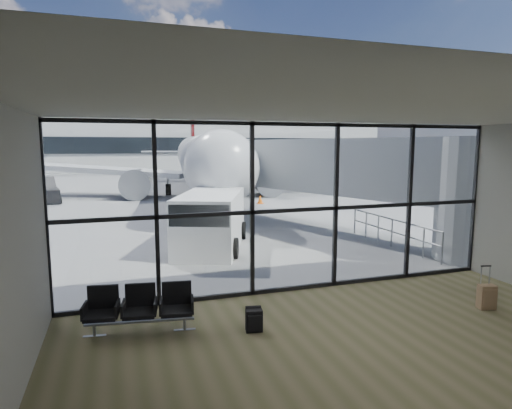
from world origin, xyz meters
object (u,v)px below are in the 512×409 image
seating_row (140,306)px  service_van (210,220)px  backpack (254,320)px  suitcase (487,297)px  belt_loader (48,194)px  airliner (201,159)px

seating_row → service_van: bearing=75.1°
backpack → suitcase: 5.70m
service_van → belt_loader: size_ratio=1.38×
suitcase → airliner: (-1.57, 27.42, 2.50)m
service_van → belt_loader: bearing=136.5°
seating_row → service_van: 7.42m
seating_row → airliner: bearing=85.0°
backpack → service_van: (0.71, 7.57, 0.83)m
backpack → belt_loader: size_ratio=0.14×
seating_row → belt_loader: 23.97m
suitcase → service_van: (-4.96, 8.13, 0.77)m
airliner → service_van: bearing=-92.5°
seating_row → belt_loader: (-4.85, 23.48, 0.02)m
backpack → belt_loader: bearing=116.5°
backpack → airliner: (4.10, 26.87, 2.57)m
seating_row → suitcase: 8.05m
seating_row → backpack: (2.27, -0.79, -0.30)m
service_van → belt_loader: 18.44m
airliner → service_van: airliner is taller
belt_loader → airliner: bearing=2.3°
seating_row → service_van: size_ratio=0.42×
airliner → belt_loader: 11.74m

